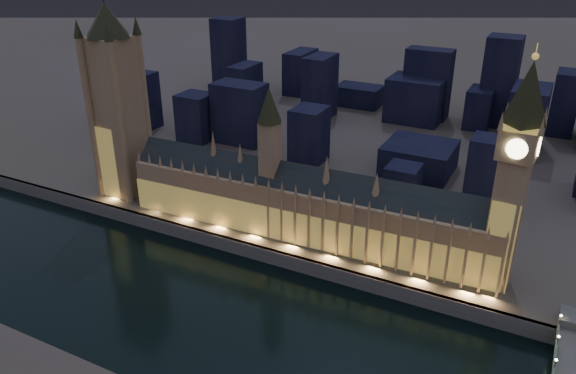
% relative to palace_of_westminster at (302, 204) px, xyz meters
% --- Properties ---
extents(ground_plane, '(2000.00, 2000.00, 0.00)m').
position_rel_palace_of_westminster_xyz_m(ground_plane, '(-9.94, -61.74, -26.37)').
color(ground_plane, black).
rests_on(ground_plane, ground).
extents(north_bank, '(2000.00, 960.00, 8.00)m').
position_rel_palace_of_westminster_xyz_m(north_bank, '(-9.94, 458.26, -22.37)').
color(north_bank, '#494B33').
rests_on(north_bank, ground).
extents(embankment_wall, '(2000.00, 2.50, 8.00)m').
position_rel_palace_of_westminster_xyz_m(embankment_wall, '(-9.94, -20.74, -22.37)').
color(embankment_wall, '#485242').
rests_on(embankment_wall, ground).
extents(palace_of_westminster, '(202.00, 26.89, 78.00)m').
position_rel_palace_of_westminster_xyz_m(palace_of_westminster, '(0.00, 0.00, 0.00)').
color(palace_of_westminster, olive).
rests_on(palace_of_westminster, north_bank).
extents(victoria_tower, '(31.68, 31.68, 124.31)m').
position_rel_palace_of_westminster_xyz_m(victoria_tower, '(-119.94, 0.18, 43.37)').
color(victoria_tower, olive).
rests_on(victoria_tower, north_bank).
extents(elizabeth_tower, '(18.00, 18.00, 109.38)m').
position_rel_palace_of_westminster_xyz_m(elizabeth_tower, '(98.06, 0.18, 42.63)').
color(elizabeth_tower, olive).
rests_on(elizabeth_tower, north_bank).
extents(city_backdrop, '(469.30, 215.63, 71.76)m').
position_rel_palace_of_westminster_xyz_m(city_backdrop, '(19.71, 184.88, 3.62)').
color(city_backdrop, black).
rests_on(city_backdrop, north_bank).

